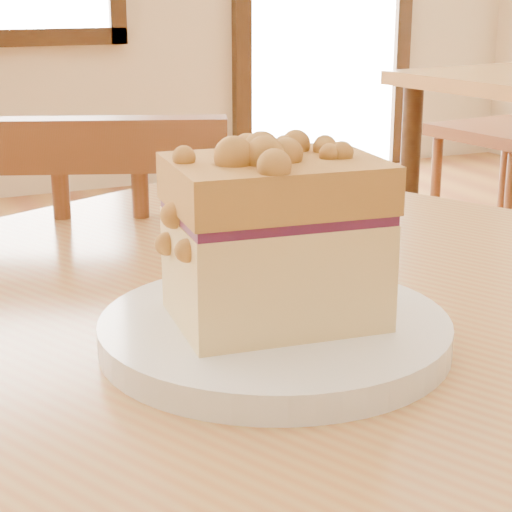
{
  "coord_description": "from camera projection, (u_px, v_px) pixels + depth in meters",
  "views": [
    {
      "loc": [
        -0.12,
        -0.34,
        0.99
      ],
      "look_at": [
        0.13,
        0.19,
        0.81
      ],
      "focal_mm": 62.0,
      "sensor_mm": 36.0,
      "label": 1
    }
  ],
  "objects": [
    {
      "name": "cafe_chair_main",
      "position": [
        93.0,
        421.0,
        1.17
      ],
      "size": [
        0.51,
        0.51,
        0.87
      ],
      "rotation": [
        0.0,
        0.0,
        2.77
      ],
      "color": "brown",
      "rests_on": "ground"
    },
    {
      "name": "cake_slice",
      "position": [
        273.0,
        235.0,
        0.59
      ],
      "size": [
        0.16,
        0.12,
        0.13
      ],
      "rotation": [
        0.0,
        0.0,
        -0.11
      ],
      "color": "#E1CE7F",
      "rests_on": "plate"
    },
    {
      "name": "plate",
      "position": [
        274.0,
        333.0,
        0.61
      ],
      "size": [
        0.24,
        0.24,
        0.02
      ],
      "color": "white",
      "rests_on": "cafe_table_main"
    },
    {
      "name": "cafe_table_main",
      "position": [
        109.0,
        500.0,
        0.62
      ],
      "size": [
        1.34,
        1.16,
        0.75
      ],
      "rotation": [
        0.0,
        0.0,
        0.43
      ],
      "color": "#AD8343",
      "rests_on": "ground"
    }
  ]
}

